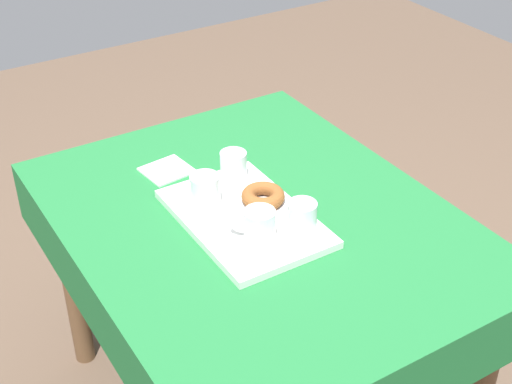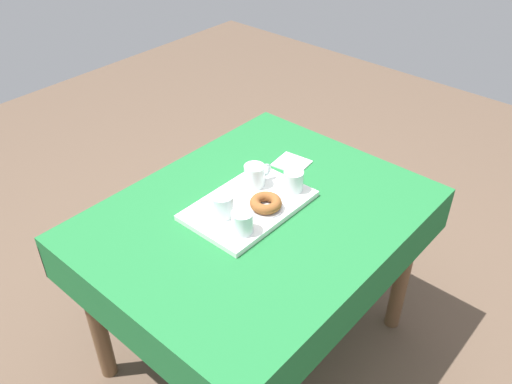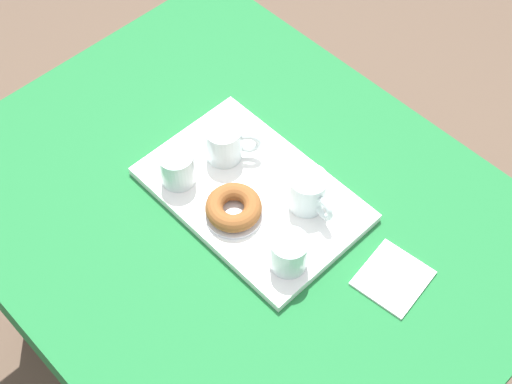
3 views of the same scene
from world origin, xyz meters
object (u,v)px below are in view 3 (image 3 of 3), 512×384
Objects in this scene: dining_table at (239,233)px; serving_tray at (252,194)px; sugar_donut_left at (234,207)px; paper_napkin at (393,278)px; tea_mug_right at (225,144)px; water_glass_near at (177,169)px; tea_mug_left at (308,192)px; donut_plate_left at (234,213)px; water_glass_far at (289,254)px.

serving_tray is (-0.00, 0.04, 0.11)m from dining_table.
sugar_donut_left reaches higher than paper_napkin.
dining_table is 0.20m from tea_mug_right.
paper_napkin is at bearing 18.19° from water_glass_near.
tea_mug_left is at bearing -179.34° from paper_napkin.
donut_plate_left is at bearing 0.00° from sugar_donut_left.
tea_mug_left is at bearing 32.73° from water_glass_near.
tea_mug_left is 0.14m from water_glass_far.
tea_mug_left is 1.50× the size of water_glass_far.
serving_tray is at bearing -12.71° from tea_mug_right.
tea_mug_left is 0.27m from water_glass_near.
dining_table is 9.38× the size of paper_napkin.
tea_mug_left is at bearing 30.45° from serving_tray.
dining_table is 0.11m from serving_tray.
water_glass_near reaches higher than sugar_donut_left.
water_glass_far reaches higher than paper_napkin.
water_glass_near reaches higher than dining_table.
paper_napkin is at bearing 22.31° from sugar_donut_left.
sugar_donut_left is at bearing -124.00° from tea_mug_left.
dining_table is at bearing 121.23° from donut_plate_left.
water_glass_near is at bearing -159.56° from dining_table.
tea_mug_right is at bearing 149.17° from dining_table.
tea_mug_right is 0.84× the size of donut_plate_left.
tea_mug_left and tea_mug_right have the same top height.
water_glass_far reaches higher than sugar_donut_left.
water_glass_far reaches higher than donut_plate_left.
water_glass_near is (-0.23, -0.14, -0.00)m from tea_mug_left.
water_glass_far is at bearing -0.43° from sugar_donut_left.
water_glass_near is (-0.02, -0.11, -0.00)m from tea_mug_right.
tea_mug_right is at bearing 143.82° from sugar_donut_left.
water_glass_near is at bearing -147.27° from tea_mug_left.
serving_tray is 0.08m from sugar_donut_left.
donut_plate_left is at bearing 179.57° from water_glass_far.
tea_mug_right reaches higher than water_glass_near.
tea_mug_right is at bearing -170.42° from tea_mug_left.
water_glass_far is (0.29, 0.02, -0.00)m from water_glass_near.
water_glass_far reaches higher than serving_tray.
donut_plate_left is (0.02, -0.06, 0.01)m from serving_tray.
water_glass_far is at bearing -18.20° from tea_mug_right.
sugar_donut_left is (0.00, 0.00, 0.02)m from donut_plate_left.
sugar_donut_left is (0.12, -0.09, -0.01)m from tea_mug_right.
water_glass_near is 0.69× the size of sugar_donut_left.
donut_plate_left is at bearing -157.69° from paper_napkin.
water_glass_far is at bearing -0.43° from donut_plate_left.
paper_napkin is (0.45, 0.15, -0.05)m from water_glass_near.
dining_table is 2.67× the size of serving_tray.
water_glass_near is 0.48m from paper_napkin.
water_glass_far is 0.21m from paper_napkin.
tea_mug_right is 1.28× the size of water_glass_far.
sugar_donut_left is (-0.15, 0.00, -0.01)m from water_glass_far.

